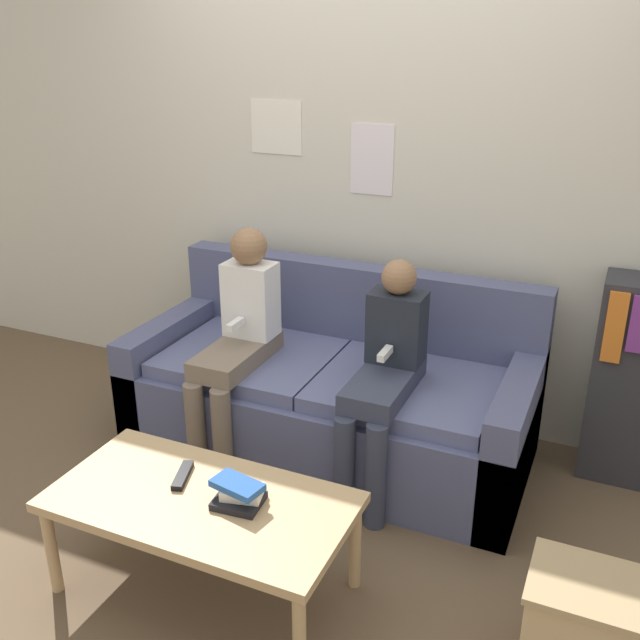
{
  "coord_description": "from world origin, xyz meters",
  "views": [
    {
      "loc": [
        1.2,
        -2.29,
        1.94
      ],
      "look_at": [
        0.0,
        0.41,
        0.73
      ],
      "focal_mm": 40.0,
      "sensor_mm": 36.0,
      "label": 1
    }
  ],
  "objects_px": {
    "tv_remote": "(183,475)",
    "storage_box": "(598,632)",
    "coffee_table": "(201,507)",
    "person_left": "(238,335)",
    "couch": "(332,395)",
    "person_right": "(385,371)"
  },
  "relations": [
    {
      "from": "person_left",
      "to": "storage_box",
      "type": "relative_size",
      "value": 2.39
    },
    {
      "from": "couch",
      "to": "person_right",
      "type": "relative_size",
      "value": 1.83
    },
    {
      "from": "person_right",
      "to": "storage_box",
      "type": "distance_m",
      "value": 1.26
    },
    {
      "from": "person_left",
      "to": "tv_remote",
      "type": "xyz_separation_m",
      "value": [
        0.23,
        -0.82,
        -0.2
      ]
    },
    {
      "from": "tv_remote",
      "to": "storage_box",
      "type": "height_order",
      "value": "tv_remote"
    },
    {
      "from": "person_right",
      "to": "tv_remote",
      "type": "relative_size",
      "value": 5.97
    },
    {
      "from": "person_right",
      "to": "storage_box",
      "type": "height_order",
      "value": "person_right"
    },
    {
      "from": "couch",
      "to": "person_right",
      "type": "xyz_separation_m",
      "value": [
        0.34,
        -0.21,
        0.29
      ]
    },
    {
      "from": "person_left",
      "to": "tv_remote",
      "type": "height_order",
      "value": "person_left"
    },
    {
      "from": "couch",
      "to": "person_right",
      "type": "distance_m",
      "value": 0.5
    },
    {
      "from": "tv_remote",
      "to": "storage_box",
      "type": "bearing_deg",
      "value": -14.74
    },
    {
      "from": "coffee_table",
      "to": "person_left",
      "type": "height_order",
      "value": "person_left"
    },
    {
      "from": "tv_remote",
      "to": "storage_box",
      "type": "relative_size",
      "value": 0.38
    },
    {
      "from": "person_left",
      "to": "person_right",
      "type": "relative_size",
      "value": 1.06
    },
    {
      "from": "person_left",
      "to": "tv_remote",
      "type": "relative_size",
      "value": 6.31
    },
    {
      "from": "person_right",
      "to": "person_left",
      "type": "bearing_deg",
      "value": 179.05
    },
    {
      "from": "coffee_table",
      "to": "person_left",
      "type": "bearing_deg",
      "value": 111.63
    },
    {
      "from": "couch",
      "to": "person_left",
      "type": "height_order",
      "value": "person_left"
    },
    {
      "from": "person_right",
      "to": "tv_remote",
      "type": "distance_m",
      "value": 0.96
    },
    {
      "from": "couch",
      "to": "tv_remote",
      "type": "xyz_separation_m",
      "value": [
        -0.16,
        -1.02,
        0.13
      ]
    },
    {
      "from": "person_right",
      "to": "coffee_table",
      "type": "bearing_deg",
      "value": -113.21
    },
    {
      "from": "couch",
      "to": "coffee_table",
      "type": "height_order",
      "value": "couch"
    }
  ]
}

